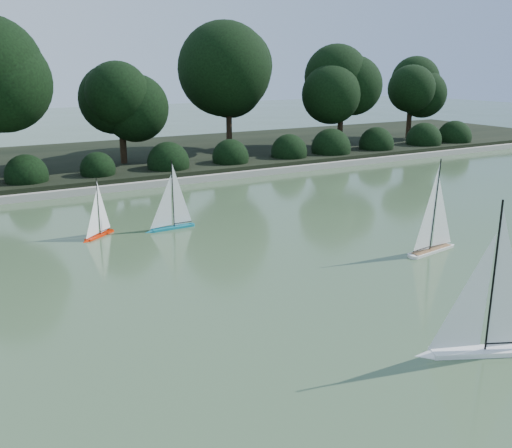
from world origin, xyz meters
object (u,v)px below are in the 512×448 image
object	(u,v)px
sailboat_white_a	(473,330)
sailboat_teal	(168,218)
sailboat_white_b	(436,236)
sailboat_orange	(97,228)

from	to	relation	value
sailboat_white_a	sailboat_teal	size ratio (longest dim) A/B	1.32
sailboat_white_b	sailboat_teal	xyz separation A→B (m)	(-3.64, 3.69, -0.05)
sailboat_white_b	sailboat_teal	distance (m)	5.19
sailboat_white_b	sailboat_orange	bearing A→B (deg)	142.54
sailboat_white_a	sailboat_white_b	size ratio (longest dim) A/B	1.08
sailboat_white_a	sailboat_white_b	distance (m)	3.86
sailboat_white_a	sailboat_white_b	bearing A→B (deg)	49.39
sailboat_orange	sailboat_teal	distance (m)	1.42
sailboat_white_a	sailboat_white_b	world-z (taller)	sailboat_white_a
sailboat_teal	sailboat_white_a	bearing A→B (deg)	-80.30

